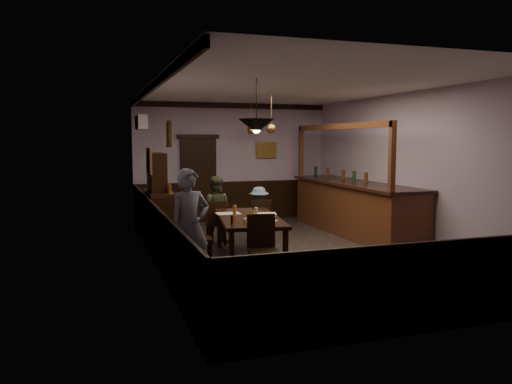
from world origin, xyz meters
name	(u,v)px	position (x,y,z in m)	size (l,w,h in m)	color
room	(293,171)	(0.00, 0.00, 1.50)	(5.01, 8.01, 3.01)	#2D2621
dining_table	(249,220)	(-0.90, -0.21, 0.69)	(1.33, 2.33, 0.75)	black
chair_far_left	(217,221)	(-1.14, 1.12, 0.48)	(0.42, 0.42, 0.88)	black
chair_far_right	(261,219)	(-0.27, 0.99, 0.49)	(0.47, 0.47, 0.89)	black
chair_near	(262,245)	(-1.10, -1.51, 0.53)	(0.48, 0.48, 0.97)	black
chair_side	(196,235)	(-1.84, -0.27, 0.49)	(0.43, 0.43, 0.90)	black
person_standing	(190,226)	(-2.13, -1.28, 0.83)	(0.61, 0.40, 1.66)	slate
person_seated_left	(215,209)	(-1.11, 1.39, 0.67)	(0.65, 0.51, 1.34)	#404429
person_seated_right	(259,214)	(-0.22, 1.25, 0.56)	(0.72, 0.41, 1.11)	slate
newspaper_left	(228,213)	(-1.15, 0.23, 0.75)	(0.42, 0.30, 0.01)	silver
newspaper_right	(264,214)	(-0.54, 0.00, 0.75)	(0.42, 0.30, 0.01)	silver
napkin	(250,219)	(-0.96, -0.45, 0.75)	(0.15, 0.15, 0.00)	#F0F75B
saucer	(273,221)	(-0.67, -0.81, 0.76)	(0.15, 0.15, 0.01)	white
coffee_cup	(273,218)	(-0.67, -0.81, 0.80)	(0.08, 0.08, 0.07)	white
pastry_plate	(252,222)	(-1.02, -0.78, 0.76)	(0.22, 0.22, 0.01)	white
pastry_ring_a	(247,219)	(-1.08, -0.69, 0.79)	(0.13, 0.13, 0.04)	#C68C47
pastry_ring_b	(252,219)	(-0.99, -0.68, 0.79)	(0.13, 0.13, 0.04)	#C68C47
soda_can	(252,214)	(-0.86, -0.29, 0.81)	(0.07, 0.07, 0.12)	orange
beer_glass	(235,211)	(-1.13, -0.13, 0.85)	(0.06, 0.06, 0.20)	#BF721E
water_glass	(256,212)	(-0.76, -0.19, 0.82)	(0.06, 0.06, 0.15)	silver
pepper_mill	(232,220)	(-1.38, -0.86, 0.82)	(0.04, 0.04, 0.14)	black
sideboard	(159,209)	(-2.21, 1.45, 0.73)	(0.49, 1.37, 1.81)	black
bar_counter	(354,207)	(1.99, 1.29, 0.61)	(1.00, 4.31, 2.41)	#532616
door_back	(199,181)	(-0.90, 3.95, 1.05)	(0.90, 0.06, 2.10)	black
ac_unit	(141,122)	(-2.38, 2.90, 2.45)	(0.20, 0.85, 0.30)	white
picture_left_small	(169,134)	(-2.46, -1.60, 2.15)	(0.04, 0.28, 0.36)	olive
picture_left_large	(149,160)	(-2.46, 0.80, 1.70)	(0.04, 0.62, 0.48)	olive
picture_back	(266,150)	(0.90, 3.96, 1.80)	(0.55, 0.04, 0.42)	olive
pendant_iron	(256,126)	(-1.02, -1.00, 2.28)	(0.56, 0.56, 0.83)	black
pendant_brass_mid	(271,129)	(0.10, 1.40, 2.30)	(0.20, 0.20, 0.81)	#BF8C3F
pendant_brass_far	(251,130)	(0.30, 3.37, 2.30)	(0.20, 0.20, 0.81)	#BF8C3F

